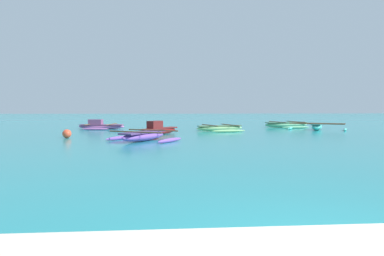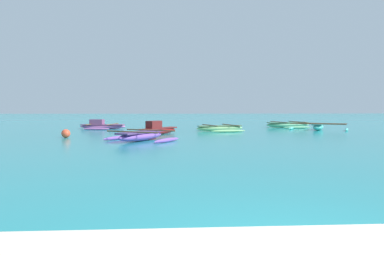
% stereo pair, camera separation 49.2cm
% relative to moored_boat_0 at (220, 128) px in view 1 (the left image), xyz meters
% --- Properties ---
extents(moored_boat_0, '(3.77, 3.90, 0.48)m').
position_rel_moored_boat_0_xyz_m(moored_boat_0, '(0.00, 0.00, 0.00)').
color(moored_boat_0, '#8DC780').
rests_on(moored_boat_0, ground_plane).
extents(moored_boat_1, '(3.95, 3.62, 0.80)m').
position_rel_moored_boat_0_xyz_m(moored_boat_1, '(-9.52, 3.33, 0.05)').
color(moored_boat_1, '#C464AC').
rests_on(moored_boat_1, ground_plane).
extents(moored_boat_2, '(4.07, 3.71, 0.55)m').
position_rel_moored_boat_0_xyz_m(moored_boat_2, '(-5.25, -7.68, 0.04)').
color(moored_boat_2, purple).
rests_on(moored_boat_2, ground_plane).
extents(moored_boat_3, '(4.15, 3.89, 0.54)m').
position_rel_moored_boat_0_xyz_m(moored_boat_3, '(6.80, 4.47, 0.04)').
color(moored_boat_3, '#72C28D').
rests_on(moored_boat_3, ground_plane).
extents(moored_boat_4, '(4.64, 3.75, 0.55)m').
position_rel_moored_boat_0_xyz_m(moored_boat_4, '(7.90, 0.59, 0.04)').
color(moored_boat_4, '#4FCABD').
rests_on(moored_boat_4, ground_plane).
extents(moored_boat_5, '(2.66, 3.66, 0.91)m').
position_rel_moored_boat_0_xyz_m(moored_boat_5, '(-4.58, -3.37, 0.10)').
color(moored_boat_5, maroon).
rests_on(moored_boat_5, ground_plane).
extents(mooring_buoy_0, '(0.50, 0.50, 0.50)m').
position_rel_moored_boat_0_xyz_m(mooring_buoy_0, '(-9.79, -5.57, 0.03)').
color(mooring_buoy_0, '#E54C2D').
rests_on(mooring_buoy_0, ground_plane).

